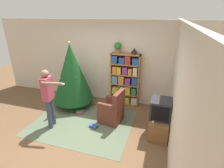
{
  "coord_description": "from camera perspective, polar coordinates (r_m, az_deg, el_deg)",
  "views": [
    {
      "loc": [
        1.74,
        -3.07,
        2.74
      ],
      "look_at": [
        0.49,
        0.94,
        1.05
      ],
      "focal_mm": 28.0,
      "sensor_mm": 36.0,
      "label": 1
    }
  ],
  "objects": [
    {
      "name": "christmas_tree",
      "position": [
        5.39,
        -13.0,
        3.52
      ],
      "size": [
        1.23,
        1.23,
        2.03
      ],
      "color": "#4C3323",
      "rests_on": "ground_plane"
    },
    {
      "name": "game_remote",
      "position": [
        4.15,
        13.24,
        -11.81
      ],
      "size": [
        0.04,
        0.12,
        0.02
      ],
      "color": "white",
      "rests_on": "tv_stand"
    },
    {
      "name": "television",
      "position": [
        4.25,
        15.61,
        -7.77
      ],
      "size": [
        0.47,
        0.5,
        0.46
      ],
      "color": "#28282D",
      "rests_on": "tv_stand"
    },
    {
      "name": "potted_plant",
      "position": [
        5.26,
        1.87,
        12.05
      ],
      "size": [
        0.22,
        0.22,
        0.33
      ],
      "color": "#935B38",
      "rests_on": "bookshelf"
    },
    {
      "name": "book_pile_by_chair",
      "position": [
        4.69,
        -6.07,
        -13.52
      ],
      "size": [
        0.24,
        0.19,
        0.06
      ],
      "color": "#B22D28",
      "rests_on": "ground_plane"
    },
    {
      "name": "standing_person",
      "position": [
        4.56,
        -20.04,
        -3.26
      ],
      "size": [
        0.68,
        0.46,
        1.53
      ],
      "rotation": [
        0.0,
        0.0,
        -1.39
      ],
      "color": "#38425B",
      "rests_on": "ground_plane"
    },
    {
      "name": "bookshelf",
      "position": [
        5.46,
        4.23,
        1.41
      ],
      "size": [
        0.89,
        0.27,
        1.65
      ],
      "color": "#A8703D",
      "rests_on": "ground_plane"
    },
    {
      "name": "book_pile_near_tree",
      "position": [
        5.31,
        -10.36,
        -9.02
      ],
      "size": [
        0.25,
        0.21,
        0.09
      ],
      "color": "#843889",
      "rests_on": "ground_plane"
    },
    {
      "name": "table_lamp",
      "position": [
        5.17,
        7.26,
        10.71
      ],
      "size": [
        0.2,
        0.2,
        0.18
      ],
      "color": "#473828",
      "rests_on": "bookshelf"
    },
    {
      "name": "ground_plane",
      "position": [
        4.47,
        -10.02,
        -16.3
      ],
      "size": [
        14.0,
        14.0,
        0.0
      ],
      "primitive_type": "plane",
      "color": "brown"
    },
    {
      "name": "wall_right",
      "position": [
        3.4,
        21.04,
        -4.67
      ],
      "size": [
        0.1,
        8.0,
        2.6
      ],
      "color": "beige",
      "rests_on": "ground_plane"
    },
    {
      "name": "area_rug",
      "position": [
        4.9,
        -9.61,
        -12.38
      ],
      "size": [
        2.61,
        1.99,
        0.01
      ],
      "color": "#56664C",
      "rests_on": "ground_plane"
    },
    {
      "name": "tv_stand",
      "position": [
        4.49,
        15.0,
        -12.87
      ],
      "size": [
        0.45,
        0.83,
        0.46
      ],
      "color": "brown",
      "rests_on": "ground_plane"
    },
    {
      "name": "armchair",
      "position": [
        4.74,
        0.12,
        -8.71
      ],
      "size": [
        0.64,
        0.63,
        0.92
      ],
      "rotation": [
        0.0,
        0.0,
        -1.71
      ],
      "color": "brown",
      "rests_on": "ground_plane"
    },
    {
      "name": "wall_back",
      "position": [
        5.67,
        -1.12,
        7.22
      ],
      "size": [
        8.0,
        0.1,
        2.6
      ],
      "color": "beige",
      "rests_on": "ground_plane"
    }
  ]
}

